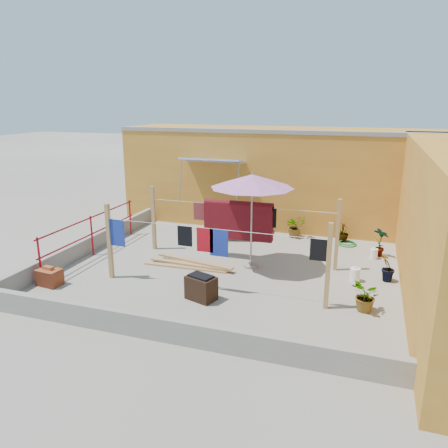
% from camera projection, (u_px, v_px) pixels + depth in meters
% --- Properties ---
extents(ground, '(80.00, 80.00, 0.00)m').
position_uv_depth(ground, '(230.00, 269.00, 10.92)').
color(ground, '#9E998E').
rests_on(ground, ground).
extents(wall_back, '(11.00, 3.27, 3.21)m').
position_uv_depth(wall_back, '(287.00, 177.00, 14.60)').
color(wall_back, '#C1822A').
rests_on(wall_back, ground).
extents(parapet_front, '(8.30, 0.16, 0.44)m').
position_uv_depth(parapet_front, '(166.00, 330.00, 7.59)').
color(parapet_front, gray).
rests_on(parapet_front, ground).
extents(parapet_left, '(0.16, 7.30, 0.44)m').
position_uv_depth(parapet_left, '(90.00, 244.00, 12.11)').
color(parapet_left, gray).
rests_on(parapet_left, ground).
extents(red_railing, '(0.05, 4.20, 1.10)m').
position_uv_depth(red_railing, '(91.00, 230.00, 11.72)').
color(red_railing, maroon).
rests_on(red_railing, ground).
extents(clothesline_rig, '(5.09, 2.35, 1.80)m').
position_uv_depth(clothesline_rig, '(235.00, 224.00, 11.17)').
color(clothesline_rig, tan).
rests_on(clothesline_rig, ground).
extents(patio_umbrella, '(2.34, 2.34, 2.44)m').
position_uv_depth(patio_umbrella, '(252.00, 182.00, 10.47)').
color(patio_umbrella, gray).
rests_on(patio_umbrella, ground).
extents(outdoor_table, '(1.72, 1.18, 0.73)m').
position_uv_depth(outdoor_table, '(231.00, 217.00, 13.20)').
color(outdoor_table, black).
rests_on(outdoor_table, ground).
extents(brick_stack, '(0.56, 0.43, 0.45)m').
position_uv_depth(brick_stack, '(50.00, 277.00, 9.93)').
color(brick_stack, '#963E22').
rests_on(brick_stack, ground).
extents(lumber_pile, '(2.36, 0.64, 0.14)m').
position_uv_depth(lumber_pile, '(190.00, 264.00, 11.05)').
color(lumber_pile, tan).
rests_on(lumber_pile, ground).
extents(brazier, '(0.71, 0.58, 0.55)m').
position_uv_depth(brazier, '(201.00, 287.00, 9.19)').
color(brazier, black).
rests_on(brazier, ground).
extents(white_basin, '(0.45, 0.45, 0.08)m').
position_uv_depth(white_basin, '(180.00, 329.00, 7.96)').
color(white_basin, white).
rests_on(white_basin, ground).
extents(water_jug_a, '(0.20, 0.20, 0.31)m').
position_uv_depth(water_jug_a, '(374.00, 254.00, 11.61)').
color(water_jug_a, white).
rests_on(water_jug_a, ground).
extents(water_jug_b, '(0.24, 0.24, 0.37)m').
position_uv_depth(water_jug_b, '(355.00, 275.00, 10.14)').
color(water_jug_b, white).
rests_on(water_jug_b, ground).
extents(green_hose, '(0.56, 0.56, 0.08)m').
position_uv_depth(green_hose, '(347.00, 243.00, 12.76)').
color(green_hose, '#1A7627').
rests_on(green_hose, ground).
extents(plant_back_a, '(0.82, 0.81, 0.69)m').
position_uv_depth(plant_back_a, '(295.00, 226.00, 13.41)').
color(plant_back_a, '#1E5F1B').
rests_on(plant_back_a, ground).
extents(plant_back_b, '(0.43, 0.43, 0.60)m').
position_uv_depth(plant_back_b, '(343.00, 232.00, 12.98)').
color(plant_back_b, '#1E5F1B').
rests_on(plant_back_b, ground).
extents(plant_right_a, '(0.52, 0.49, 0.82)m').
position_uv_depth(plant_right_a, '(380.00, 242.00, 11.71)').
color(plant_right_a, '#1E5F1B').
rests_on(plant_right_a, ground).
extents(plant_right_b, '(0.45, 0.47, 0.67)m').
position_uv_depth(plant_right_b, '(387.00, 268.00, 10.08)').
color(plant_right_b, '#1E5F1B').
rests_on(plant_right_b, ground).
extents(plant_right_c, '(0.70, 0.74, 0.65)m').
position_uv_depth(plant_right_c, '(366.00, 296.00, 8.64)').
color(plant_right_c, '#1E5F1B').
rests_on(plant_right_c, ground).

